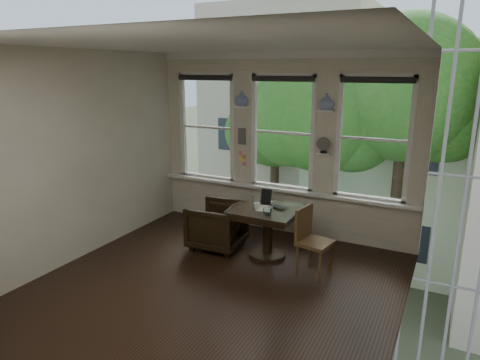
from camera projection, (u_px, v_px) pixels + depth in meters
The scene contains 25 objects.
ground at pixel (217, 285), 5.55m from camera, with size 4.50×4.50×0.00m, color black.
ceiling at pixel (213, 44), 4.79m from camera, with size 4.50×4.50×0.00m, color silver.
wall_back at pixel (283, 145), 7.11m from camera, with size 4.50×4.50×0.00m, color beige.
wall_front at pixel (65, 237), 3.23m from camera, with size 4.50×4.50×0.00m, color beige.
wall_left at pixel (80, 156), 6.16m from camera, with size 4.50×4.50×0.00m, color beige.
wall_right at pixel (413, 199), 4.18m from camera, with size 4.50×4.50×0.00m, color beige.
window_left at pixel (208, 127), 7.70m from camera, with size 1.10×0.12×1.90m, color white, non-canonical shape.
window_center at pixel (283, 133), 7.06m from camera, with size 1.10×0.12×1.90m, color white, non-canonical shape.
window_right at pixel (373, 139), 6.42m from camera, with size 1.10×0.12×1.90m, color white, non-canonical shape.
shelf_left at pixel (242, 107), 7.19m from camera, with size 0.26×0.16×0.03m, color white.
shelf_right at pixel (326, 111), 6.55m from camera, with size 0.26×0.16×0.03m, color white.
intercom at pixel (242, 136), 7.34m from camera, with size 0.14×0.06×0.28m, color #59544F.
sticky_notes at pixel (242, 156), 7.44m from camera, with size 0.16×0.01×0.24m, color pink, non-canonical shape.
desk_fan at pixel (324, 148), 6.68m from camera, with size 0.20×0.20×0.24m, color #59544F, non-canonical shape.
vase_left at pixel (242, 99), 7.15m from camera, with size 0.24×0.24×0.25m, color white.
vase_right at pixel (326, 102), 6.52m from camera, with size 0.24×0.24×0.25m, color white.
table at pixel (268, 233), 6.33m from camera, with size 0.90×0.90×0.75m, color black, non-canonical shape.
armchair_left at pixel (217, 225), 6.66m from camera, with size 0.77×0.79×0.72m, color black.
cushion_red at pixel (217, 220), 6.64m from camera, with size 0.45×0.45×0.06m, color maroon.
side_chair_right at pixel (315, 242), 5.77m from camera, with size 0.42×0.42×0.92m, color #482F1A, non-canonical shape.
laptop at pixel (275, 207), 6.26m from camera, with size 0.32×0.20×0.03m, color black.
mug at pixel (257, 206), 6.20m from camera, with size 0.10×0.10×0.09m, color white.
drinking_glass at pixel (268, 212), 5.95m from camera, with size 0.13×0.13×0.10m, color white.
tablet at pixel (266, 196), 6.45m from camera, with size 0.16×0.02×0.22m, color black.
papers at pixel (265, 208), 6.24m from camera, with size 0.22×0.30×0.00m, color silver.
Camera 1 is at (2.55, -4.33, 2.74)m, focal length 32.00 mm.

